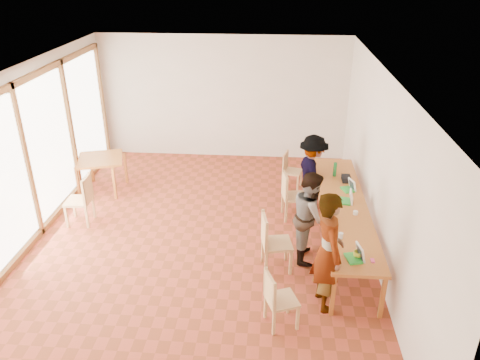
# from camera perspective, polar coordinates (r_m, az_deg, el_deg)

# --- Properties ---
(ground) EXTENTS (8.00, 8.00, 0.00)m
(ground) POSITION_cam_1_polar(r_m,az_deg,el_deg) (8.50, -4.90, -7.35)
(ground) COLOR #A23E27
(ground) RESTS_ON ground
(wall_back) EXTENTS (6.00, 0.10, 3.00)m
(wall_back) POSITION_cam_1_polar(r_m,az_deg,el_deg) (11.52, -2.05, 9.96)
(wall_back) COLOR silver
(wall_back) RESTS_ON ground
(wall_front) EXTENTS (6.00, 0.10, 3.00)m
(wall_front) POSITION_cam_1_polar(r_m,az_deg,el_deg) (4.52, -13.96, -18.86)
(wall_front) COLOR silver
(wall_front) RESTS_ON ground
(wall_right) EXTENTS (0.10, 8.00, 3.00)m
(wall_right) POSITION_cam_1_polar(r_m,az_deg,el_deg) (7.87, 16.78, 1.19)
(wall_right) COLOR silver
(wall_right) RESTS_ON ground
(window_wall) EXTENTS (0.10, 8.00, 3.00)m
(window_wall) POSITION_cam_1_polar(r_m,az_deg,el_deg) (8.77, -24.77, 2.39)
(window_wall) COLOR white
(window_wall) RESTS_ON ground
(ceiling) EXTENTS (6.00, 8.00, 0.04)m
(ceiling) POSITION_cam_1_polar(r_m,az_deg,el_deg) (7.31, -5.79, 12.93)
(ceiling) COLOR white
(ceiling) RESTS_ON wall_back
(communal_table) EXTENTS (0.80, 4.00, 0.75)m
(communal_table) POSITION_cam_1_polar(r_m,az_deg,el_deg) (8.29, 12.48, -3.18)
(communal_table) COLOR #A46624
(communal_table) RESTS_ON ground
(side_table) EXTENTS (0.90, 0.90, 0.75)m
(side_table) POSITION_cam_1_polar(r_m,az_deg,el_deg) (10.37, -16.64, 2.18)
(side_table) COLOR #A46624
(side_table) RESTS_ON ground
(chair_near) EXTENTS (0.51, 0.51, 0.46)m
(chair_near) POSITION_cam_1_polar(r_m,az_deg,el_deg) (6.46, 4.38, -13.74)
(chair_near) COLOR #DCB36E
(chair_near) RESTS_ON ground
(chair_mid) EXTENTS (0.53, 0.53, 0.52)m
(chair_mid) POSITION_cam_1_polar(r_m,az_deg,el_deg) (7.46, 3.76, -6.94)
(chair_mid) COLOR #DCB36E
(chair_mid) RESTS_ON ground
(chair_far) EXTENTS (0.51, 0.51, 0.50)m
(chair_far) POSITION_cam_1_polar(r_m,az_deg,el_deg) (8.95, 6.05, -1.34)
(chair_far) COLOR #DCB36E
(chair_far) RESTS_ON ground
(chair_empty) EXTENTS (0.46, 0.46, 0.43)m
(chair_empty) POSITION_cam_1_polar(r_m,az_deg,el_deg) (10.20, 5.98, 1.67)
(chair_empty) COLOR #DCB36E
(chair_empty) RESTS_ON ground
(chair_spare) EXTENTS (0.47, 0.47, 0.52)m
(chair_spare) POSITION_cam_1_polar(r_m,az_deg,el_deg) (9.19, -18.60, -1.73)
(chair_spare) COLOR #DCB36E
(chair_spare) RESTS_ON ground
(person_near) EXTENTS (0.57, 0.74, 1.82)m
(person_near) POSITION_cam_1_polar(r_m,az_deg,el_deg) (6.68, 10.68, -8.56)
(person_near) COLOR gray
(person_near) RESTS_ON ground
(person_mid) EXTENTS (0.59, 0.76, 1.56)m
(person_mid) POSITION_cam_1_polar(r_m,az_deg,el_deg) (7.73, 8.62, -4.41)
(person_mid) COLOR gray
(person_mid) RESTS_ON ground
(person_far) EXTENTS (0.85, 1.13, 1.56)m
(person_far) POSITION_cam_1_polar(r_m,az_deg,el_deg) (9.24, 8.80, 0.81)
(person_far) COLOR gray
(person_far) RESTS_ON ground
(laptop_near) EXTENTS (0.28, 0.31, 0.23)m
(laptop_near) POSITION_cam_1_polar(r_m,az_deg,el_deg) (6.86, 14.04, -8.90)
(laptop_near) COLOR green
(laptop_near) RESTS_ON communal_table
(laptop_mid) EXTENTS (0.27, 0.30, 0.22)m
(laptop_mid) POSITION_cam_1_polar(r_m,az_deg,el_deg) (8.32, 13.06, -2.27)
(laptop_mid) COLOR green
(laptop_mid) RESTS_ON communal_table
(laptop_far) EXTENTS (0.28, 0.30, 0.21)m
(laptop_far) POSITION_cam_1_polar(r_m,az_deg,el_deg) (8.76, 13.23, -0.85)
(laptop_far) COLOR green
(laptop_far) RESTS_ON communal_table
(yellow_mug) EXTENTS (0.16, 0.16, 0.10)m
(yellow_mug) POSITION_cam_1_polar(r_m,az_deg,el_deg) (6.90, 14.15, -8.78)
(yellow_mug) COLOR #FFEE38
(yellow_mug) RESTS_ON communal_table
(green_bottle) EXTENTS (0.07, 0.07, 0.28)m
(green_bottle) POSITION_cam_1_polar(r_m,az_deg,el_deg) (9.22, 11.50, 1.27)
(green_bottle) COLOR #1D7933
(green_bottle) RESTS_ON communal_table
(clear_glass) EXTENTS (0.07, 0.07, 0.09)m
(clear_glass) POSITION_cam_1_polar(r_m,az_deg,el_deg) (7.28, 12.19, -6.64)
(clear_glass) COLOR silver
(clear_glass) RESTS_ON communal_table
(condiment_cup) EXTENTS (0.08, 0.08, 0.06)m
(condiment_cup) POSITION_cam_1_polar(r_m,az_deg,el_deg) (7.98, 13.91, -3.90)
(condiment_cup) COLOR white
(condiment_cup) RESTS_ON communal_table
(pink_phone) EXTENTS (0.05, 0.10, 0.01)m
(pink_phone) POSITION_cam_1_polar(r_m,az_deg,el_deg) (6.91, 15.87, -9.43)
(pink_phone) COLOR #F04290
(pink_phone) RESTS_ON communal_table
(black_pouch) EXTENTS (0.16, 0.26, 0.09)m
(black_pouch) POSITION_cam_1_polar(r_m,az_deg,el_deg) (9.10, 12.82, 0.16)
(black_pouch) COLOR black
(black_pouch) RESTS_ON communal_table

